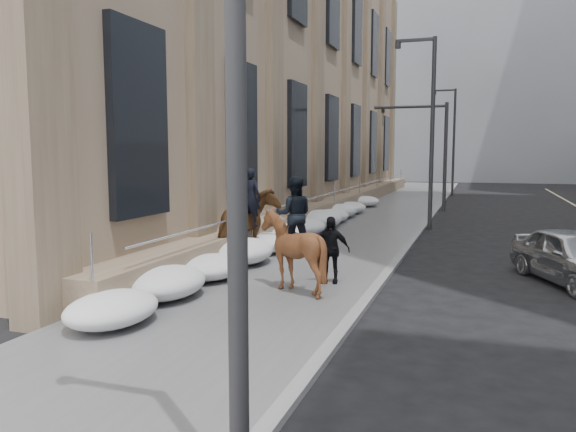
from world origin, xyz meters
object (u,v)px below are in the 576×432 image
object	(u,v)px
mounted_horse_left	(248,223)
pedestrian	(330,250)
mounted_horse_right	(293,244)
car_silver	(574,257)

from	to	relation	value
mounted_horse_left	pedestrian	world-z (taller)	mounted_horse_left
mounted_horse_right	pedestrian	size ratio (longest dim) A/B	1.60
mounted_horse_left	car_silver	xyz separation A→B (m)	(8.66, 0.15, -0.51)
mounted_horse_left	pedestrian	bearing A→B (deg)	150.49
pedestrian	car_silver	distance (m)	6.06
mounted_horse_right	car_silver	size ratio (longest dim) A/B	0.64
mounted_horse_right	pedestrian	distance (m)	1.23
mounted_horse_left	pedestrian	xyz separation A→B (m)	(3.04, -2.12, -0.28)
mounted_horse_right	car_silver	distance (m)	7.07
mounted_horse_left	car_silver	distance (m)	8.67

